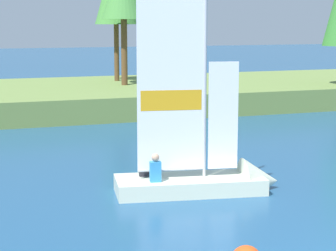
{
  "coord_description": "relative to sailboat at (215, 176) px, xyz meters",
  "views": [
    {
      "loc": [
        -7.18,
        -8.01,
        4.46
      ],
      "look_at": [
        -0.65,
        10.4,
        1.2
      ],
      "focal_mm": 66.84,
      "sensor_mm": 36.0,
      "label": 1
    }
  ],
  "objects": [
    {
      "name": "shore_bank",
      "position": [
        0.62,
        17.4,
        0.14
      ],
      "size": [
        80.0,
        11.31,
        1.12
      ],
      "primitive_type": "cube",
      "color": "olive",
      "rests_on": "ground"
    },
    {
      "name": "sailboat",
      "position": [
        0.0,
        0.0,
        0.0
      ],
      "size": [
        4.54,
        2.09,
        5.93
      ],
      "rotation": [
        0.0,
        0.0,
        -0.17
      ],
      "color": "silver",
      "rests_on": "ground"
    }
  ]
}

